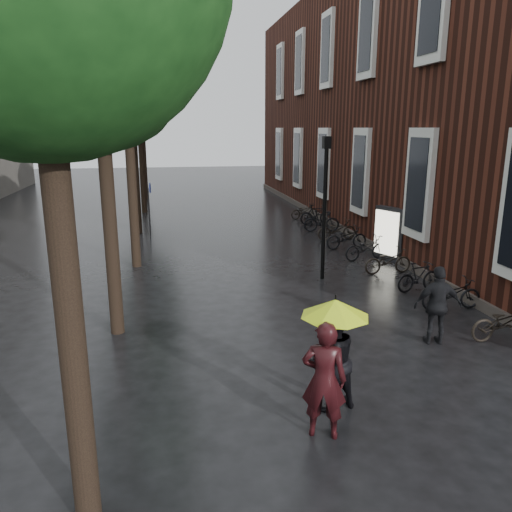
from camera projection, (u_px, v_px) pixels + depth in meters
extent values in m
cube|color=#38160F|center=(428.00, 103.00, 25.08)|extent=(10.00, 33.00, 12.00)
cube|color=silver|center=(420.00, 184.00, 16.36)|extent=(0.25, 1.60, 3.60)
cube|color=black|center=(417.00, 184.00, 16.34)|extent=(0.10, 1.20, 3.00)
cube|color=silver|center=(435.00, 1.00, 14.99)|extent=(0.25, 1.60, 3.60)
cube|color=black|center=(432.00, 1.00, 14.97)|extent=(0.10, 1.20, 3.00)
cube|color=silver|center=(361.00, 172.00, 21.12)|extent=(0.25, 1.60, 3.60)
cube|color=black|center=(359.00, 172.00, 21.10)|extent=(0.10, 1.20, 3.00)
cube|color=silver|center=(369.00, 31.00, 19.75)|extent=(0.25, 1.60, 3.60)
cube|color=black|center=(366.00, 31.00, 19.73)|extent=(0.10, 1.20, 3.00)
cube|color=silver|center=(324.00, 164.00, 25.88)|extent=(0.25, 1.60, 3.60)
cube|color=black|center=(322.00, 164.00, 25.86)|extent=(0.10, 1.20, 3.00)
cube|color=silver|center=(328.00, 50.00, 24.51)|extent=(0.25, 1.60, 3.60)
cube|color=black|center=(326.00, 50.00, 24.49)|extent=(0.10, 1.20, 3.00)
cube|color=silver|center=(298.00, 158.00, 30.63)|extent=(0.25, 1.60, 3.60)
cube|color=black|center=(297.00, 158.00, 30.62)|extent=(0.10, 1.20, 3.00)
cube|color=silver|center=(300.00, 63.00, 29.26)|extent=(0.25, 1.60, 3.60)
cube|color=black|center=(299.00, 63.00, 29.25)|extent=(0.10, 1.20, 3.00)
cube|color=silver|center=(280.00, 154.00, 35.39)|extent=(0.25, 1.60, 3.60)
cube|color=black|center=(278.00, 154.00, 35.38)|extent=(0.10, 1.20, 3.00)
cube|color=silver|center=(281.00, 72.00, 34.02)|extent=(0.25, 1.60, 3.60)
cube|color=black|center=(279.00, 72.00, 34.00)|extent=(0.10, 1.20, 3.00)
cube|color=#3F3833|center=(331.00, 221.00, 25.66)|extent=(0.40, 33.00, 0.30)
cylinder|color=black|center=(72.00, 346.00, 5.79)|extent=(0.32, 0.32, 4.68)
cylinder|color=black|center=(111.00, 241.00, 11.50)|extent=(0.32, 0.32, 4.51)
cylinder|color=black|center=(133.00, 197.00, 17.19)|extent=(0.32, 0.32, 4.95)
cylinder|color=black|center=(136.00, 186.00, 22.94)|extent=(0.32, 0.32, 4.40)
cylinder|color=black|center=(142.00, 171.00, 28.62)|extent=(0.32, 0.32, 4.79)
cylinder|color=black|center=(145.00, 165.00, 34.35)|extent=(0.32, 0.32, 4.57)
imported|color=black|center=(324.00, 380.00, 7.79)|extent=(0.83, 0.69, 1.94)
imported|color=black|center=(332.00, 360.00, 8.58)|extent=(1.08, 0.96, 1.84)
cylinder|color=black|center=(333.00, 349.00, 8.14)|extent=(0.02, 0.02, 1.44)
cone|color=#DAFF1A|center=(335.00, 308.00, 7.96)|extent=(1.13, 1.13, 0.29)
cylinder|color=black|center=(336.00, 297.00, 7.91)|extent=(0.02, 0.02, 0.08)
imported|color=black|center=(438.00, 305.00, 11.24)|extent=(1.13, 0.62, 1.82)
imported|color=black|center=(505.00, 322.00, 11.51)|extent=(1.70, 0.62, 0.89)
imported|color=black|center=(451.00, 294.00, 13.48)|extent=(1.70, 0.66, 0.88)
imported|color=black|center=(419.00, 277.00, 15.00)|extent=(1.57, 0.71, 0.91)
imported|color=black|center=(388.00, 261.00, 16.82)|extent=(1.71, 0.69, 0.88)
imported|color=black|center=(366.00, 248.00, 18.56)|extent=(1.87, 0.96, 0.93)
imported|color=black|center=(346.00, 238.00, 20.28)|extent=(1.83, 0.80, 0.93)
imported|color=black|center=(337.00, 229.00, 21.91)|extent=(1.81, 0.71, 0.94)
imported|color=black|center=(322.00, 221.00, 23.64)|extent=(1.74, 0.67, 1.02)
imported|color=black|center=(316.00, 215.00, 25.40)|extent=(1.69, 0.48, 1.02)
imported|color=black|center=(304.00, 211.00, 27.02)|extent=(1.69, 0.90, 0.85)
cube|color=black|center=(390.00, 234.00, 18.39)|extent=(0.27, 1.32, 1.99)
cube|color=silver|center=(387.00, 233.00, 18.35)|extent=(0.04, 1.11, 1.63)
cylinder|color=black|center=(324.00, 215.00, 15.82)|extent=(0.13, 0.13, 4.25)
cube|color=black|center=(327.00, 142.00, 15.27)|extent=(0.23, 0.23, 0.37)
sphere|color=#FFE5B2|center=(327.00, 142.00, 15.27)|extent=(0.19, 0.19, 0.19)
cylinder|color=#262628|center=(149.00, 213.00, 22.30)|extent=(0.05, 0.05, 2.22)
cylinder|color=#0E1E9D|center=(150.00, 188.00, 22.04)|extent=(0.03, 0.44, 0.44)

